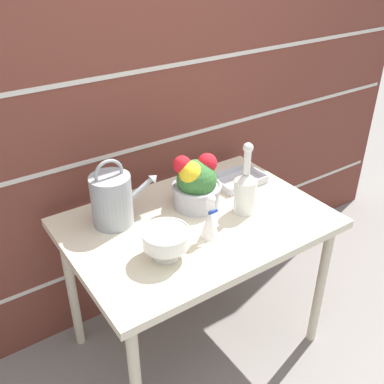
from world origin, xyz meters
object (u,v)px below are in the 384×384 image
object	(u,v)px
flower_planter	(196,183)
glass_decanter	(245,189)
watering_can	(112,199)
crystal_pedestal_bowl	(166,239)
wire_tray	(238,180)
figurine_vase	(210,220)

from	to	relation	value
flower_planter	glass_decanter	world-z (taller)	glass_decanter
watering_can	crystal_pedestal_bowl	bearing A→B (deg)	-79.13
glass_decanter	wire_tray	xyz separation A→B (m)	(0.14, 0.21, -0.10)
flower_planter	glass_decanter	size ratio (longest dim) A/B	0.76
flower_planter	wire_tray	distance (m)	0.31
figurine_vase	glass_decanter	bearing A→B (deg)	15.53
watering_can	flower_planter	world-z (taller)	watering_can
figurine_vase	wire_tray	world-z (taller)	figurine_vase
crystal_pedestal_bowl	wire_tray	world-z (taller)	crystal_pedestal_bowl
crystal_pedestal_bowl	wire_tray	size ratio (longest dim) A/B	0.77
crystal_pedestal_bowl	glass_decanter	world-z (taller)	glass_decanter
flower_planter	wire_tray	size ratio (longest dim) A/B	1.03
watering_can	wire_tray	xyz separation A→B (m)	(0.65, -0.03, -0.10)
watering_can	wire_tray	bearing A→B (deg)	-2.36
figurine_vase	wire_tray	distance (m)	0.47
flower_planter	glass_decanter	distance (m)	0.22
flower_planter	figurine_vase	size ratio (longest dim) A/B	1.28
flower_planter	watering_can	bearing A→B (deg)	167.15
crystal_pedestal_bowl	watering_can	bearing A→B (deg)	100.87
crystal_pedestal_bowl	figurine_vase	bearing A→B (deg)	3.91
wire_tray	glass_decanter	bearing A→B (deg)	-124.01
figurine_vase	wire_tray	size ratio (longest dim) A/B	0.80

